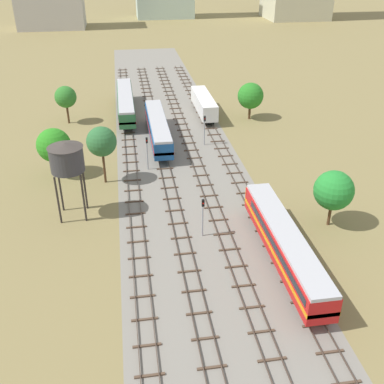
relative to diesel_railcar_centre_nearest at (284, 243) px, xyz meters
name	(u,v)px	position (x,y,z in m)	size (l,w,h in m)	color
ground_plane	(184,175)	(-7.35, 21.56, -2.60)	(480.00, 480.00, 0.00)	olive
ballast_bed	(184,175)	(-7.35, 21.56, -2.59)	(18.70, 176.00, 0.01)	gray
track_far_left	(132,175)	(-14.70, 22.56, -2.46)	(2.40, 126.00, 0.29)	#47382D
track_left	(166,173)	(-9.80, 22.56, -2.46)	(2.40, 126.00, 0.29)	#47382D
track_centre_left	(199,170)	(-4.90, 22.56, -2.46)	(2.40, 126.00, 0.29)	#47382D
track_centre	(232,168)	(0.00, 22.56, -2.46)	(2.40, 126.00, 0.29)	#47382D
diesel_railcar_centre_nearest	(284,243)	(0.00, 0.00, 0.00)	(2.96, 20.50, 3.80)	red
diesel_railcar_left_near	(158,127)	(-9.80, 34.52, 0.00)	(2.96, 20.50, 3.80)	#194C8C
freight_boxcar_centre_mid	(204,103)	(0.01, 46.21, -0.15)	(2.87, 14.00, 3.60)	white
passenger_coach_far_left_midfar	(125,101)	(-14.70, 49.17, 0.02)	(2.96, 22.00, 3.80)	#286638
water_tower	(66,158)	(-22.03, 12.96, 5.13)	(4.08, 4.08, 9.57)	#2D2826
signal_post_nearest	(147,149)	(-12.25, 24.30, 0.69)	(0.28, 0.47, 5.16)	gray
signal_post_near	(203,212)	(-7.35, 6.16, 0.55)	(0.28, 0.47, 4.92)	gray
signal_post_mid	(205,126)	(-2.45, 32.08, 0.65)	(0.28, 0.47, 5.08)	gray
lineside_tree_0	(334,190)	(7.79, 6.23, 2.00)	(4.59, 4.59, 6.90)	#4C331E
lineside_tree_1	(102,142)	(-18.39, 21.23, 3.47)	(4.04, 4.04, 8.12)	#4C331E
lineside_tree_2	(251,96)	(8.16, 43.12, 1.83)	(4.78, 4.78, 6.83)	#4C331E
lineside_tree_3	(66,97)	(-25.31, 46.06, 2.31)	(3.88, 3.88, 6.88)	#4C331E
lineside_tree_4	(54,145)	(-25.11, 24.38, 2.08)	(4.73, 4.73, 7.05)	#4C331E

